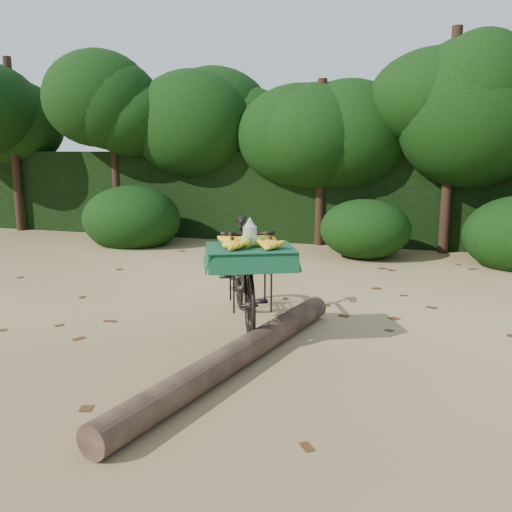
% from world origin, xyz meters
% --- Properties ---
extents(ground, '(80.00, 80.00, 0.00)m').
position_xyz_m(ground, '(0.00, 0.00, 0.00)').
color(ground, tan).
rests_on(ground, ground).
extents(vendor_bicycle, '(1.37, 1.97, 1.12)m').
position_xyz_m(vendor_bicycle, '(0.71, 0.25, 0.57)').
color(vendor_bicycle, black).
rests_on(vendor_bicycle, ground).
extents(fallen_log, '(0.93, 3.25, 0.24)m').
position_xyz_m(fallen_log, '(1.04, -0.89, 0.12)').
color(fallen_log, brown).
rests_on(fallen_log, ground).
extents(hedge_backdrop, '(26.00, 1.80, 1.80)m').
position_xyz_m(hedge_backdrop, '(0.00, 6.30, 0.90)').
color(hedge_backdrop, black).
rests_on(hedge_backdrop, ground).
extents(tree_row, '(14.50, 2.00, 4.00)m').
position_xyz_m(tree_row, '(-0.65, 5.50, 2.00)').
color(tree_row, black).
rests_on(tree_row, ground).
extents(bush_clumps, '(8.80, 1.70, 0.90)m').
position_xyz_m(bush_clumps, '(0.50, 4.30, 0.45)').
color(bush_clumps, black).
rests_on(bush_clumps, ground).
extents(leaf_litter, '(7.00, 7.30, 0.01)m').
position_xyz_m(leaf_litter, '(0.00, 0.65, 0.01)').
color(leaf_litter, '#492713').
rests_on(leaf_litter, ground).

